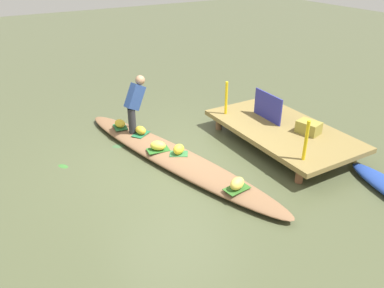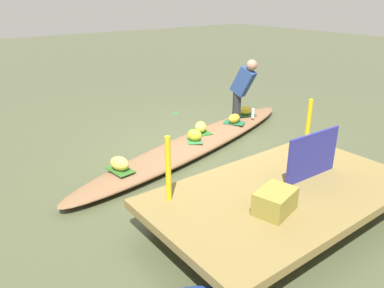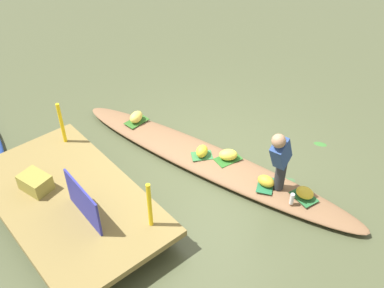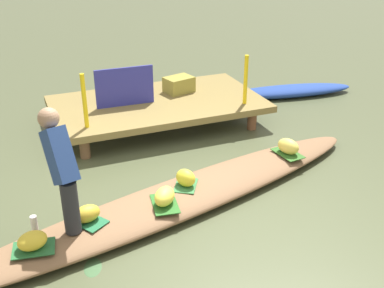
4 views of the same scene
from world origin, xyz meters
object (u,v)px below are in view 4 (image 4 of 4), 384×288
(banana_bunch_2, at_px, (288,146))
(banana_bunch_3, at_px, (32,241))
(banana_bunch_0, at_px, (165,196))
(market_banner, at_px, (125,87))
(water_bottle, at_px, (34,225))
(produce_crate, at_px, (179,85))
(vendor_boat, at_px, (180,198))
(banana_bunch_1, at_px, (87,214))
(banana_bunch_4, at_px, (186,178))
(vendor_person, at_px, (61,165))
(moored_boat, at_px, (289,91))

(banana_bunch_2, distance_m, banana_bunch_3, 3.34)
(banana_bunch_0, bearing_deg, banana_bunch_3, -169.39)
(market_banner, bearing_deg, banana_bunch_0, -94.07)
(water_bottle, height_order, produce_crate, produce_crate)
(vendor_boat, height_order, banana_bunch_1, banana_bunch_1)
(banana_bunch_3, relative_size, banana_bunch_4, 1.11)
(banana_bunch_3, xyz_separation_m, vendor_person, (0.36, 0.24, 0.60))
(banana_bunch_4, relative_size, vendor_person, 0.21)
(banana_bunch_3, bearing_deg, produce_crate, 49.47)
(vendor_boat, xyz_separation_m, water_bottle, (-1.58, -0.20, 0.19))
(moored_boat, relative_size, banana_bunch_2, 7.93)
(vendor_boat, bearing_deg, banana_bunch_1, 176.26)
(moored_boat, distance_m, banana_bunch_4, 3.98)
(banana_bunch_4, height_order, produce_crate, produce_crate)
(banana_bunch_0, distance_m, banana_bunch_3, 1.40)
(moored_boat, relative_size, produce_crate, 5.45)
(banana_bunch_4, xyz_separation_m, market_banner, (-0.09, 2.24, 0.39))
(banana_bunch_3, distance_m, vendor_person, 0.74)
(banana_bunch_1, relative_size, produce_crate, 0.62)
(banana_bunch_0, bearing_deg, banana_bunch_4, 38.04)
(banana_bunch_2, bearing_deg, banana_bunch_3, -166.32)
(banana_bunch_3, bearing_deg, vendor_person, 33.80)
(market_banner, bearing_deg, vendor_boat, -88.52)
(moored_boat, bearing_deg, banana_bunch_4, -130.47)
(banana_bunch_1, bearing_deg, vendor_person, -177.84)
(banana_bunch_0, height_order, banana_bunch_2, banana_bunch_2)
(moored_boat, bearing_deg, vendor_person, -137.72)
(vendor_boat, height_order, banana_bunch_0, banana_bunch_0)
(banana_bunch_1, height_order, water_bottle, water_bottle)
(banana_bunch_4, distance_m, market_banner, 2.27)
(banana_bunch_1, distance_m, banana_bunch_2, 2.75)
(banana_bunch_1, bearing_deg, banana_bunch_2, 11.31)
(banana_bunch_4, height_order, vendor_person, vendor_person)
(vendor_person, height_order, market_banner, vendor_person)
(vendor_boat, xyz_separation_m, banana_bunch_0, (-0.24, -0.19, 0.19))
(banana_bunch_2, relative_size, produce_crate, 0.69)
(moored_boat, xyz_separation_m, banana_bunch_1, (-4.20, -2.85, 0.19))
(banana_bunch_2, distance_m, produce_crate, 2.35)
(water_bottle, relative_size, market_banner, 0.22)
(moored_boat, relative_size, market_banner, 2.74)
(vendor_boat, height_order, water_bottle, water_bottle)
(market_banner, height_order, produce_crate, market_banner)
(vendor_boat, distance_m, banana_bunch_0, 0.37)
(water_bottle, height_order, market_banner, market_banner)
(market_banner, bearing_deg, banana_bunch_3, -118.77)
(banana_bunch_3, distance_m, banana_bunch_4, 1.80)
(vendor_boat, bearing_deg, banana_bunch_2, -2.38)
(vendor_boat, bearing_deg, banana_bunch_3, -178.74)
(banana_bunch_3, relative_size, market_banner, 0.31)
(banana_bunch_0, distance_m, produce_crate, 3.04)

